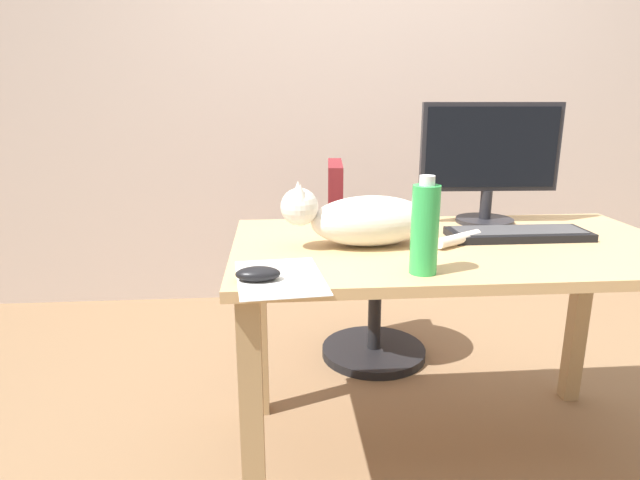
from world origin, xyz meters
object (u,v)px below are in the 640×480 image
office_chair (364,277)px  keyboard (518,234)px  water_bottle (425,228)px  monitor (490,159)px  computer_mouse (258,274)px  cat (363,219)px

office_chair → keyboard: 0.87m
office_chair → water_bottle: water_bottle is taller
monitor → water_bottle: 0.65m
keyboard → water_bottle: 0.51m
keyboard → computer_mouse: bearing=-157.1°
cat → computer_mouse: cat is taller
cat → water_bottle: size_ratio=2.46×
office_chair → monitor: (0.34, -0.48, 0.59)m
monitor → water_bottle: (-0.37, -0.53, -0.11)m
office_chair → cat: 0.88m
monitor → water_bottle: monitor is taller
office_chair → monitor: monitor is taller
monitor → water_bottle: size_ratio=1.93×
cat → water_bottle: water_bottle is taller
cat → computer_mouse: size_ratio=5.58×
monitor → office_chair: bearing=125.6°
monitor → computer_mouse: bearing=-144.6°
monitor → computer_mouse: size_ratio=4.37×
computer_mouse → water_bottle: bearing=3.8°
monitor → water_bottle: bearing=-124.8°
monitor → keyboard: 0.30m
monitor → cat: (-0.48, -0.26, -0.15)m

